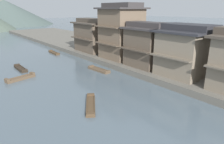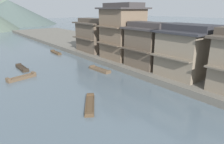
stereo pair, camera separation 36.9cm
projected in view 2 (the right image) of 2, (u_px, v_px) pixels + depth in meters
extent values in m
cube|color=#6B665B|center=(124.00, 51.00, 41.19)|extent=(18.00, 110.00, 0.78)
cube|color=brown|center=(56.00, 53.00, 41.00)|extent=(0.94, 4.11, 0.22)
cube|color=brown|center=(52.00, 50.00, 42.41)|extent=(0.73, 0.39, 0.20)
cube|color=brown|center=(59.00, 53.00, 39.48)|extent=(0.73, 0.39, 0.20)
cube|color=brown|center=(54.00, 52.00, 40.76)|extent=(0.21, 3.58, 0.08)
cube|color=brown|center=(58.00, 52.00, 41.16)|extent=(0.21, 3.58, 0.08)
cube|color=#33281E|center=(22.00, 68.00, 30.22)|extent=(0.94, 4.03, 0.24)
cube|color=#33281E|center=(26.00, 70.00, 28.76)|extent=(0.81, 0.37, 0.22)
cube|color=#33281E|center=(18.00, 64.00, 31.54)|extent=(0.81, 0.37, 0.22)
cube|color=#33281E|center=(25.00, 67.00, 30.41)|extent=(0.13, 3.52, 0.08)
cube|color=#33281E|center=(19.00, 68.00, 29.93)|extent=(0.13, 3.52, 0.08)
cube|color=brown|center=(22.00, 78.00, 25.94)|extent=(3.75, 1.66, 0.29)
cube|color=brown|center=(8.00, 79.00, 24.62)|extent=(0.52, 0.84, 0.26)
cube|color=brown|center=(33.00, 73.00, 27.09)|extent=(0.52, 0.84, 0.26)
cube|color=brown|center=(23.00, 77.00, 25.64)|extent=(3.09, 0.77, 0.08)
cube|color=brown|center=(20.00, 76.00, 26.13)|extent=(3.09, 0.77, 0.08)
cube|color=brown|center=(100.00, 70.00, 29.45)|extent=(1.29, 4.05, 0.22)
cube|color=brown|center=(92.00, 66.00, 30.69)|extent=(0.91, 0.43, 0.20)
cube|color=brown|center=(108.00, 71.00, 28.08)|extent=(0.91, 0.43, 0.20)
cube|color=brown|center=(97.00, 70.00, 29.12)|extent=(0.35, 3.48, 0.08)
cube|color=brown|center=(102.00, 68.00, 29.69)|extent=(0.35, 3.48, 0.08)
cube|color=brown|center=(90.00, 105.00, 18.81)|extent=(3.05, 4.06, 0.18)
cube|color=brown|center=(90.00, 94.00, 20.67)|extent=(0.81, 0.70, 0.16)
cube|color=brown|center=(89.00, 114.00, 16.84)|extent=(0.81, 0.70, 0.16)
cube|color=brown|center=(86.00, 104.00, 18.74)|extent=(2.17, 3.25, 0.08)
cube|color=brown|center=(94.00, 103.00, 18.79)|extent=(2.17, 3.25, 0.08)
cube|color=gray|center=(187.00, 54.00, 24.58)|extent=(5.90, 5.24, 5.20)
cube|color=#6E6151|center=(170.00, 58.00, 22.65)|extent=(0.70, 5.24, 0.16)
cube|color=#2D2D33|center=(189.00, 31.00, 23.77)|extent=(6.80, 6.14, 0.24)
cube|color=#2D2D33|center=(190.00, 27.00, 23.63)|extent=(3.54, 6.14, 0.70)
cube|color=brown|center=(147.00, 48.00, 28.38)|extent=(4.16, 5.06, 5.20)
cube|color=#4D4135|center=(134.00, 50.00, 26.96)|extent=(0.70, 5.06, 0.16)
cube|color=#3D3838|center=(148.00, 28.00, 27.57)|extent=(5.06, 5.96, 0.24)
cube|color=#3D3838|center=(148.00, 25.00, 27.43)|extent=(2.50, 5.96, 0.70)
cube|color=#75604C|center=(123.00, 34.00, 32.92)|extent=(5.42, 5.56, 7.80)
cube|color=brown|center=(107.00, 44.00, 31.52)|extent=(0.70, 5.56, 0.16)
cube|color=brown|center=(107.00, 27.00, 30.75)|extent=(0.70, 5.56, 0.16)
cube|color=#3D3838|center=(123.00, 8.00, 31.72)|extent=(6.32, 6.46, 0.24)
cube|color=#3D3838|center=(123.00, 5.00, 31.58)|extent=(3.25, 6.46, 0.70)
cube|color=brown|center=(94.00, 37.00, 38.82)|extent=(4.36, 6.69, 5.20)
cube|color=#4D4135|center=(83.00, 39.00, 37.35)|extent=(0.70, 6.69, 0.16)
cube|color=#4C4238|center=(94.00, 23.00, 38.01)|extent=(5.26, 7.59, 0.24)
cube|color=#4C4238|center=(94.00, 20.00, 37.87)|extent=(2.61, 7.59, 0.70)
cone|color=#5B6B5B|center=(6.00, 11.00, 118.13)|extent=(48.49, 48.49, 14.79)
cone|color=#4C5B56|center=(10.00, 12.00, 115.38)|extent=(51.14, 51.14, 13.48)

